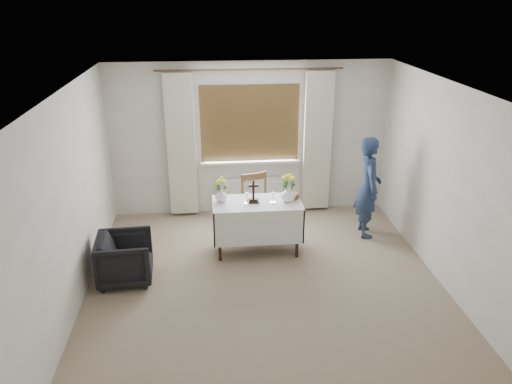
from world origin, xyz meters
TOP-DOWN VIEW (x-y plane):
  - ground at (0.00, 0.00)m, footprint 5.00×5.00m
  - altar_table at (-0.02, 1.04)m, footprint 1.24×0.64m
  - wooden_chair at (0.05, 1.52)m, footprint 0.55×0.55m
  - armchair at (-1.78, 0.43)m, footprint 0.73×0.71m
  - person at (1.68, 1.43)m, footprint 0.41×0.59m
  - radiator at (0.00, 2.42)m, footprint 1.10×0.10m
  - wooden_cross at (-0.07, 1.04)m, footprint 0.16×0.11m
  - candlestick_left at (-0.16, 1.00)m, footprint 0.11×0.11m
  - candlestick_right at (0.20, 1.00)m, footprint 0.12×0.12m
  - flower_vase_left at (-0.51, 1.12)m, footprint 0.18×0.18m
  - flower_vase_right at (0.41, 1.04)m, footprint 0.25×0.25m
  - wicker_basket at (0.49, 1.15)m, footprint 0.26×0.26m

SIDE VIEW (x-z plane):
  - ground at x=0.00m, z-range 0.00..0.00m
  - radiator at x=0.00m, z-range 0.00..0.60m
  - armchair at x=-1.78m, z-range 0.00..0.63m
  - altar_table at x=-0.02m, z-range 0.00..0.76m
  - wooden_chair at x=0.05m, z-range 0.00..0.96m
  - person at x=1.68m, z-range 0.00..1.55m
  - wicker_basket at x=0.49m, z-range 0.76..0.84m
  - flower_vase_left at x=-0.51m, z-range 0.76..0.94m
  - flower_vase_right at x=0.41m, z-range 0.76..0.98m
  - candlestick_right at x=0.20m, z-range 0.76..1.08m
  - wooden_cross at x=-0.07m, z-range 0.76..1.09m
  - candlestick_left at x=-0.16m, z-range 0.76..1.10m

